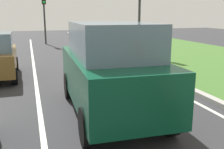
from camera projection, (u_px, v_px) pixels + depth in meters
name	position (u px, v px, depth m)	size (l,w,h in m)	color
ground_plane	(52.00, 74.00, 11.21)	(60.00, 60.00, 0.00)	#2D2D30
lane_line_center	(35.00, 75.00, 11.01)	(0.12, 32.00, 0.01)	silver
lane_line_right_edge	(131.00, 68.00, 12.26)	(0.12, 32.00, 0.01)	silver
grass_verge_right	(220.00, 62.00, 13.68)	(9.00, 48.00, 0.06)	#3D6628
curb_right	(141.00, 67.00, 12.39)	(0.24, 48.00, 0.12)	#9E9B93
car_suv_ahead	(110.00, 69.00, 6.49)	(2.10, 4.57, 2.28)	#0C472D
traffic_light_near_right	(140.00, 4.00, 15.24)	(0.32, 0.50, 4.47)	#2D2D2D
traffic_light_far_median	(44.00, 8.00, 21.28)	(0.32, 0.50, 4.33)	#2D2D2D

